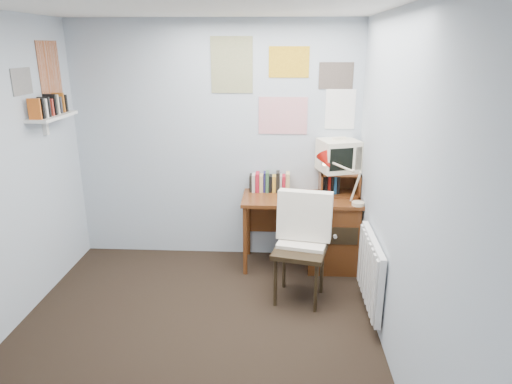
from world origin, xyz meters
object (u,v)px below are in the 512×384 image
wall_shelf (52,117)px  desk_lamp (360,183)px  radiator (371,271)px  desk (326,230)px  tv_riser (339,183)px  desk_chair (300,251)px  crt_tv (338,154)px

wall_shelf → desk_lamp: bearing=3.2°
radiator → desk: bearing=107.2°
desk_lamp → tv_riser: 0.37m
tv_riser → radiator: tv_riser is taller
desk_lamp → radiator: size_ratio=0.55×
desk_chair → tv_riser: 0.99m
desk → tv_riser: bearing=43.0°
tv_riser → crt_tv: (-0.02, 0.02, 0.30)m
crt_tv → radiator: crt_tv is taller
crt_tv → tv_riser: bearing=-61.0°
tv_riser → wall_shelf: size_ratio=0.65×
tv_riser → crt_tv: bearing=136.7°
desk_chair → desk: bearing=79.8°
tv_riser → radiator: bearing=-80.7°
desk_chair → desk_lamp: (0.57, 0.48, 0.50)m
tv_riser → desk: bearing=-137.0°
tv_riser → crt_tv: 0.30m
desk_chair → desk_lamp: 0.90m
desk_lamp → wall_shelf: wall_shelf is taller
tv_riser → desk_chair: bearing=-117.5°
desk → radiator: bearing=-72.8°
desk → crt_tv: crt_tv is taller
desk_lamp → crt_tv: 0.44m
tv_riser → wall_shelf: wall_shelf is taller
crt_tv → desk_lamp: bearing=-81.6°
desk_chair → tv_riser: size_ratio=2.40×
radiator → wall_shelf: wall_shelf is taller
desk_chair → crt_tv: 1.16m
desk → desk_lamp: desk_lamp is taller
desk → desk_chair: bearing=-113.5°
desk → crt_tv: (0.10, 0.13, 0.78)m
desk_chair → desk_lamp: bearing=53.1°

